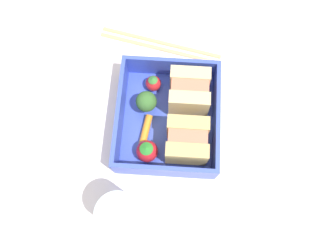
{
  "coord_description": "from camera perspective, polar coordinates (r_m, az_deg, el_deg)",
  "views": [
    {
      "loc": [
        15.44,
        0.96,
        49.12
      ],
      "look_at": [
        0.0,
        0.0,
        2.7
      ],
      "focal_mm": 35.0,
      "sensor_mm": 36.0,
      "label": 1
    }
  ],
  "objects": [
    {
      "name": "bento_tray",
      "position": [
        0.51,
        0.0,
        -0.75
      ],
      "size": [
        16.81,
        14.85,
        1.2
      ],
      "primitive_type": "cube",
      "color": "#3A51C2",
      "rests_on": "ground_plane"
    },
    {
      "name": "ground_plane",
      "position": [
        0.52,
        0.0,
        -1.28
      ],
      "size": [
        120.0,
        120.0,
        2.0
      ],
      "primitive_type": "cube",
      "color": "silver"
    },
    {
      "name": "drinking_glass",
      "position": [
        0.45,
        -8.08,
        -16.46
      ],
      "size": [
        5.32,
        5.32,
        9.43
      ],
      "primitive_type": "cylinder",
      "color": "silver",
      "rests_on": "ground_plane"
    },
    {
      "name": "strawberry_far_left",
      "position": [
        0.47,
        -3.68,
        -5.84
      ],
      "size": [
        3.19,
        3.19,
        3.79
      ],
      "color": "red",
      "rests_on": "bento_tray"
    },
    {
      "name": "bento_rim",
      "position": [
        0.48,
        0.0,
        0.28
      ],
      "size": [
        16.81,
        14.85,
        4.49
      ],
      "color": "#3A51C2",
      "rests_on": "bento_tray"
    },
    {
      "name": "sandwich_left",
      "position": [
        0.49,
        3.71,
        4.44
      ],
      "size": [
        5.84,
        5.87,
        5.61
      ],
      "color": "#D8BC84",
      "rests_on": "bento_tray"
    },
    {
      "name": "strawberry_left",
      "position": [
        0.51,
        -2.59,
        6.01
      ],
      "size": [
        2.43,
        2.43,
        3.03
      ],
      "color": "red",
      "rests_on": "bento_tray"
    },
    {
      "name": "chopstick_pair",
      "position": [
        0.57,
        -1.34,
        12.55
      ],
      "size": [
        6.17,
        20.83,
        0.7
      ],
      "color": "tan",
      "rests_on": "ground_plane"
    },
    {
      "name": "carrot_stick_far_left",
      "position": [
        0.49,
        -3.95,
        -2.39
      ],
      "size": [
        5.14,
        1.83,
        1.1
      ],
      "primitive_type": "cylinder",
      "rotation": [
        1.57,
        0.0,
        1.42
      ],
      "color": "orange",
      "rests_on": "bento_tray"
    },
    {
      "name": "broccoli_floret",
      "position": [
        0.49,
        -3.81,
        2.76
      ],
      "size": [
        3.14,
        3.14,
        4.37
      ],
      "color": "#89CA5E",
      "rests_on": "bento_tray"
    },
    {
      "name": "sandwich_center_left",
      "position": [
        0.47,
        3.32,
        -4.07
      ],
      "size": [
        5.84,
        5.87,
        5.61
      ],
      "color": "tan",
      "rests_on": "bento_tray"
    }
  ]
}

